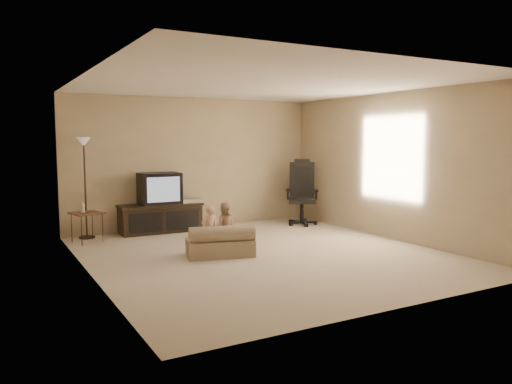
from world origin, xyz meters
TOP-DOWN VIEW (x-y plane):
  - floor at (0.00, 0.00)m, footprint 5.50×5.50m
  - room_shell at (0.00, 0.00)m, footprint 5.50×5.50m
  - tv_stand at (-0.78, 2.49)m, footprint 1.55×0.59m
  - office_chair at (1.98, 1.93)m, footprint 0.83×0.84m
  - side_table at (-2.16, 2.16)m, footprint 0.56×0.56m
  - floor_lamp at (-2.09, 2.55)m, footprint 0.27×0.27m
  - child_sofa at (-0.63, 0.18)m, footprint 1.07×0.77m
  - toddler_left at (-0.74, 0.33)m, footprint 0.29×0.22m
  - toddler_right at (-0.44, 0.46)m, footprint 0.42×0.32m

SIDE VIEW (x-z plane):
  - floor at x=0.00m, z-range 0.00..0.00m
  - child_sofa at x=-0.63m, z-range -0.04..0.43m
  - toddler_left at x=-0.74m, z-range 0.00..0.75m
  - toddler_right at x=-0.44m, z-range 0.00..0.75m
  - tv_stand at x=-0.78m, z-range -0.09..1.01m
  - office_chair at x=1.98m, z-range -0.18..1.13m
  - side_table at x=-2.16m, z-range 0.15..0.83m
  - floor_lamp at x=-2.09m, z-range 0.40..2.14m
  - room_shell at x=0.00m, z-range -1.23..4.27m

